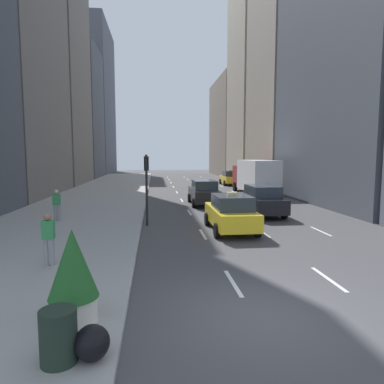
# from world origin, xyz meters

# --- Properties ---
(ground_plane) EXTENTS (160.00, 160.00, 0.00)m
(ground_plane) POSITION_xyz_m (0.00, 0.00, 0.00)
(ground_plane) COLOR #474749
(sidewalk_left) EXTENTS (8.00, 66.00, 0.15)m
(sidewalk_left) POSITION_xyz_m (-7.00, 27.00, 0.07)
(sidewalk_left) COLOR #9E9E99
(sidewalk_left) RESTS_ON ground
(lane_markings) EXTENTS (5.72, 56.00, 0.01)m
(lane_markings) POSITION_xyz_m (2.60, 23.00, 0.01)
(lane_markings) COLOR white
(lane_markings) RESTS_ON ground
(building_row_left) EXTENTS (6.00, 72.25, 36.34)m
(building_row_left) POSITION_xyz_m (-14.00, 36.19, 15.07)
(building_row_left) COLOR #4C515B
(building_row_left) RESTS_ON ground
(building_row_right) EXTENTS (6.00, 65.39, 36.16)m
(building_row_right) POSITION_xyz_m (12.00, 27.72, 13.38)
(building_row_right) COLOR slate
(building_row_right) RESTS_ON ground
(taxi_lead) EXTENTS (2.02, 4.40, 1.87)m
(taxi_lead) POSITION_xyz_m (6.80, 33.84, 0.88)
(taxi_lead) COLOR yellow
(taxi_lead) RESTS_ON ground
(taxi_second) EXTENTS (2.02, 4.40, 1.87)m
(taxi_second) POSITION_xyz_m (1.20, 8.50, 0.88)
(taxi_second) COLOR yellow
(taxi_second) RESTS_ON ground
(sedan_black_near) EXTENTS (2.02, 4.69, 1.80)m
(sedan_black_near) POSITION_xyz_m (1.20, 17.33, 0.91)
(sedan_black_near) COLOR black
(sedan_black_near) RESTS_ON ground
(sedan_silver_behind) EXTENTS (2.02, 4.79, 1.79)m
(sedan_silver_behind) POSITION_xyz_m (4.00, 12.71, 0.91)
(sedan_silver_behind) COLOR black
(sedan_silver_behind) RESTS_ON ground
(box_truck) EXTENTS (2.58, 8.40, 3.15)m
(box_truck) POSITION_xyz_m (6.80, 23.51, 1.71)
(box_truck) COLOR maroon
(box_truck) RESTS_ON ground
(trash_can) EXTENTS (0.60, 0.60, 0.90)m
(trash_can) POSITION_xyz_m (-3.94, -1.53, 0.60)
(trash_can) COLOR #1E2D23
(trash_can) RESTS_ON sidewalk_left
(planter_with_shrub) EXTENTS (1.00, 1.00, 1.95)m
(planter_with_shrub) POSITION_xyz_m (-3.99, -0.19, 1.15)
(planter_with_shrub) COLOR silver
(planter_with_shrub) RESTS_ON sidewalk_left
(trash_bag) EXTENTS (0.59, 0.59, 0.59)m
(trash_bag) POSITION_xyz_m (-3.41, -1.51, 0.45)
(trash_bag) COLOR black
(trash_bag) RESTS_ON sidewalk_left
(pedestrian_near_curb) EXTENTS (0.36, 0.22, 1.65)m
(pedestrian_near_curb) POSITION_xyz_m (-5.61, 3.66, 1.07)
(pedestrian_near_curb) COLOR gray
(pedestrian_near_curb) RESTS_ON sidewalk_left
(pedestrian_mid_block) EXTENTS (0.36, 0.22, 1.65)m
(pedestrian_mid_block) POSITION_xyz_m (-7.42, 11.20, 1.07)
(pedestrian_mid_block) COLOR gray
(pedestrian_mid_block) RESTS_ON sidewalk_left
(traffic_light_pole) EXTENTS (0.24, 0.42, 3.60)m
(traffic_light_pole) POSITION_xyz_m (-2.75, 10.37, 2.41)
(traffic_light_pole) COLOR black
(traffic_light_pole) RESTS_ON ground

